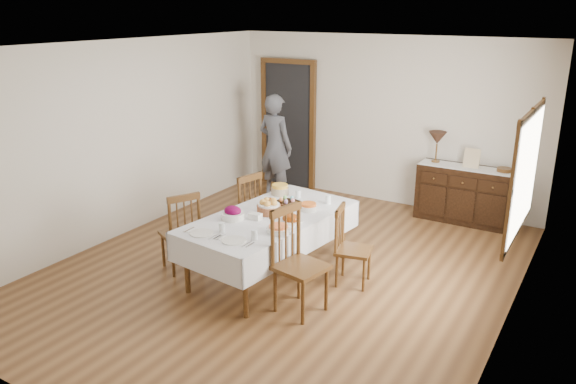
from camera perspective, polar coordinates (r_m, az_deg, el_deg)
The scene contains 26 objects.
ground at distance 6.77m, azimuth -0.44°, elevation -7.89°, with size 6.00×6.00×0.00m, color brown.
room_shell at distance 6.65m, azimuth 0.35°, elevation 6.62°, with size 5.02×6.02×2.65m.
dining_table at distance 6.42m, azimuth -1.86°, elevation -3.14°, with size 1.33×2.24×0.73m.
chair_left_near at distance 6.69m, azimuth -10.77°, elevation -3.91°, with size 0.55×0.55×0.98m.
chair_left_far at distance 7.24m, azimuth -4.57°, elevation -1.80°, with size 0.50×0.50×1.00m.
chair_right_near at distance 5.71m, azimuth 0.90°, elevation -6.90°, with size 0.54×0.54×1.10m.
chair_right_far at distance 6.32m, azimuth 6.30°, elevation -5.42°, with size 0.45×0.45×0.91m.
sideboard at distance 8.49m, azimuth 17.58°, elevation -0.24°, with size 1.36×0.50×0.82m.
person at distance 9.03m, azimuth -1.30°, elevation 4.98°, with size 0.57×0.36×1.81m, color #4E515B.
bread_basket at distance 6.43m, azimuth -1.96°, elevation -1.57°, with size 0.28×0.28×0.17m.
egg_basket at distance 6.67m, azimuth -0.06°, elevation -1.13°, with size 0.28×0.28×0.11m.
ham_platter_a at distance 6.69m, azimuth -1.91°, elevation -1.14°, with size 0.31×0.31×0.11m.
ham_platter_b at distance 6.19m, azimuth 0.26°, elevation -2.76°, with size 0.27×0.27×0.11m.
beet_bowl at distance 6.29m, azimuth -5.64°, elevation -2.20°, with size 0.27×0.27×0.15m.
carrot_bowl at distance 6.53m, azimuth 2.09°, elevation -1.52°, with size 0.20×0.20×0.09m.
pineapple_bowl at distance 7.08m, azimuth -0.83°, elevation 0.25°, with size 0.22×0.22×0.13m.
casserole_dish at distance 5.90m, azimuth -0.98°, elevation -3.79°, with size 0.25×0.25×0.08m.
butter_dish at distance 6.27m, azimuth -3.35°, elevation -2.49°, with size 0.15×0.11×0.07m.
setting_left at distance 5.95m, azimuth -8.11°, elevation -3.95°, with size 0.43×0.31×0.10m.
setting_right at distance 5.73m, azimuth -4.85°, elevation -4.71°, with size 0.43×0.31×0.10m.
glass_far_a at distance 6.95m, azimuth 1.03°, elevation -0.21°, with size 0.07×0.07×0.10m.
glass_far_b at distance 6.76m, azimuth 4.10°, elevation -0.76°, with size 0.07×0.07×0.11m.
runner at distance 8.35m, azimuth 17.64°, elevation 2.40°, with size 1.30×0.35×0.01m.
table_lamp at distance 8.43m, azimuth 14.93°, elevation 5.25°, with size 0.26×0.26×0.46m.
picture_frame at distance 8.33m, azimuth 18.17°, elevation 3.26°, with size 0.22×0.08×0.28m.
deco_bowl at distance 8.29m, azimuth 21.12°, elevation 2.09°, with size 0.20×0.20×0.06m.
Camera 1 is at (3.17, -5.19, 2.99)m, focal length 35.00 mm.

